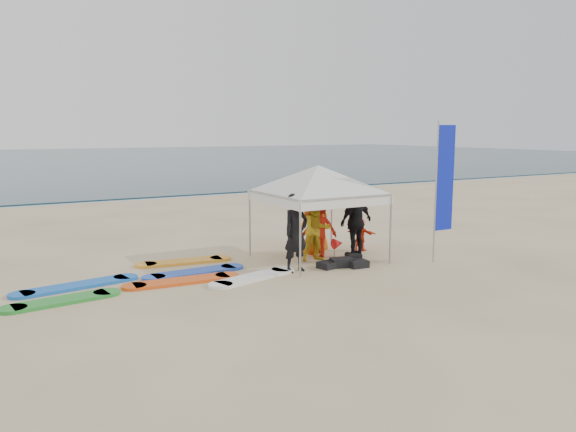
% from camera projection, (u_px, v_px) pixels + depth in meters
% --- Properties ---
extents(ground, '(120.00, 120.00, 0.00)m').
position_uv_depth(ground, '(360.00, 283.00, 12.50)').
color(ground, beige).
rests_on(ground, ground).
extents(ocean, '(160.00, 84.00, 0.08)m').
position_uv_depth(ocean, '(43.00, 160.00, 64.06)').
color(ocean, '#0C2633').
rests_on(ocean, ground).
extents(shoreline_foam, '(160.00, 1.20, 0.01)m').
position_uv_depth(shoreline_foam, '(141.00, 198.00, 28.14)').
color(shoreline_foam, silver).
rests_on(shoreline_foam, ground).
extents(person_black_a, '(0.75, 0.56, 1.89)m').
position_uv_depth(person_black_a, '(296.00, 233.00, 13.41)').
color(person_black_a, black).
rests_on(person_black_a, ground).
extents(person_yellow, '(0.87, 0.72, 1.62)m').
position_uv_depth(person_yellow, '(317.00, 230.00, 14.55)').
color(person_yellow, gold).
rests_on(person_yellow, ground).
extents(person_orange_a, '(1.13, 0.84, 1.57)m').
position_uv_depth(person_orange_a, '(319.00, 228.00, 15.03)').
color(person_orange_a, red).
rests_on(person_orange_a, ground).
extents(person_black_b, '(1.19, 0.68, 1.91)m').
position_uv_depth(person_black_b, '(356.00, 222.00, 15.01)').
color(person_black_b, black).
rests_on(person_black_b, ground).
extents(person_orange_b, '(1.03, 0.75, 1.94)m').
position_uv_depth(person_orange_b, '(315.00, 219.00, 15.41)').
color(person_orange_b, '#CA5912').
rests_on(person_orange_b, ground).
extents(person_seated, '(0.68, 0.87, 0.92)m').
position_uv_depth(person_seated, '(360.00, 234.00, 15.87)').
color(person_seated, red).
rests_on(person_seated, ground).
extents(canopy_tent, '(3.77, 3.77, 2.84)m').
position_uv_depth(canopy_tent, '(318.00, 166.00, 14.44)').
color(canopy_tent, '#A5A5A8').
rests_on(canopy_tent, ground).
extents(feather_flag, '(0.61, 0.04, 3.61)m').
position_uv_depth(feather_flag, '(444.00, 180.00, 14.29)').
color(feather_flag, '#A5A5A8').
rests_on(feather_flag, ground).
extents(marker_pennant, '(0.28, 0.28, 0.64)m').
position_uv_depth(marker_pennant, '(338.00, 244.00, 14.40)').
color(marker_pennant, '#A5A5A8').
rests_on(marker_pennant, ground).
extents(gear_pile, '(1.40, 0.87, 0.22)m').
position_uv_depth(gear_pile, '(344.00, 263.00, 14.03)').
color(gear_pile, black).
rests_on(gear_pile, ground).
extents(surfboard_spread, '(5.99, 3.18, 0.07)m').
position_uv_depth(surfboard_spread, '(161.00, 279.00, 12.73)').
color(surfboard_spread, white).
rests_on(surfboard_spread, ground).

